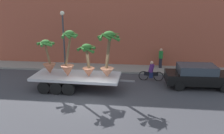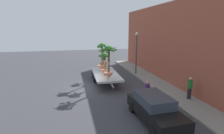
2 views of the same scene
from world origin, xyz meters
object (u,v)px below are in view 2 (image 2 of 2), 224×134
at_px(potted_palm_extra, 104,60).
at_px(parked_car, 154,108).
at_px(flatbed_trailer, 105,75).
at_px(potted_palm_middle, 109,62).
at_px(potted_palm_rear, 105,64).
at_px(potted_palm_front, 102,61).
at_px(pedestrian_near_gate, 190,88).
at_px(street_lamp, 136,48).
at_px(cyclist, 147,91).

relative_size(potted_palm_extra, parked_car, 0.51).
height_order(flatbed_trailer, potted_palm_middle, potted_palm_middle).
relative_size(flatbed_trailer, potted_palm_rear, 3.13).
relative_size(potted_palm_middle, parked_car, 0.66).
height_order(flatbed_trailer, potted_palm_front, potted_palm_front).
distance_m(potted_palm_rear, potted_palm_middle, 1.38).
relative_size(potted_palm_extra, pedestrian_near_gate, 1.36).
bearing_deg(potted_palm_extra, flatbed_trailer, -5.00).
bearing_deg(parked_car, street_lamp, 165.05).
relative_size(potted_palm_rear, cyclist, 1.19).
distance_m(potted_palm_rear, cyclist, 5.10).
bearing_deg(parked_car, potted_palm_rear, -168.26).
height_order(parked_car, street_lamp, street_lamp).
bearing_deg(pedestrian_near_gate, potted_palm_middle, -125.46).
height_order(potted_palm_middle, cyclist, potted_palm_middle).
bearing_deg(street_lamp, pedestrian_near_gate, 8.55).
bearing_deg(potted_palm_extra, cyclist, 16.67).
bearing_deg(potted_palm_middle, street_lamp, 135.57).
relative_size(potted_palm_rear, street_lamp, 0.45).
relative_size(cyclist, pedestrian_near_gate, 1.08).
relative_size(potted_palm_rear, potted_palm_middle, 0.73).
xyz_separation_m(potted_palm_rear, parked_car, (7.36, 1.53, -1.26)).
xyz_separation_m(potted_palm_extra, cyclist, (7.02, 2.10, -1.29)).
bearing_deg(flatbed_trailer, potted_palm_extra, 175.00).
xyz_separation_m(potted_palm_rear, street_lamp, (-2.96, 4.29, 1.15)).
distance_m(potted_palm_front, street_lamp, 4.76).
height_order(potted_palm_rear, potted_palm_extra, potted_palm_extra).
bearing_deg(street_lamp, potted_palm_rear, -55.36).
distance_m(flatbed_trailer, street_lamp, 5.08).
bearing_deg(potted_palm_extra, pedestrian_near_gate, 32.72).
height_order(potted_palm_middle, street_lamp, street_lamp).
height_order(potted_palm_front, potted_palm_extra, potted_palm_front).
height_order(potted_palm_middle, parked_car, potted_palm_middle).
bearing_deg(potted_palm_extra, potted_palm_front, -16.17).
distance_m(potted_palm_front, potted_palm_extra, 1.61).
bearing_deg(pedestrian_near_gate, potted_palm_rear, -133.12).
bearing_deg(flatbed_trailer, street_lamp, 114.60).
bearing_deg(potted_palm_extra, parked_car, 6.38).
bearing_deg(parked_car, potted_palm_middle, -166.73).
bearing_deg(cyclist, potted_palm_front, -155.15).
height_order(potted_palm_front, parked_car, potted_palm_front).
bearing_deg(potted_palm_extra, potted_palm_rear, -7.99).
distance_m(potted_palm_rear, parked_car, 7.63).
xyz_separation_m(potted_palm_rear, cyclist, (4.22, 2.50, -1.42)).
relative_size(flatbed_trailer, parked_car, 1.49).
relative_size(potted_palm_front, cyclist, 1.64).
bearing_deg(potted_palm_rear, flatbed_trailer, 167.54).
relative_size(parked_car, street_lamp, 0.95).
bearing_deg(flatbed_trailer, potted_palm_rear, -12.46).
height_order(potted_palm_middle, potted_palm_extra, potted_palm_middle).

